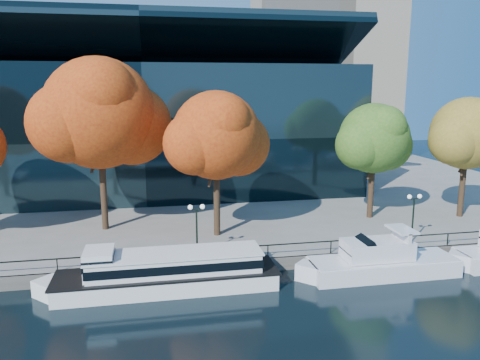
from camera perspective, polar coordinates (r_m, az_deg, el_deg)
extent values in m
plane|color=black|center=(32.28, -4.04, -13.65)|extent=(160.00, 160.00, 0.00)
cube|color=slate|center=(66.95, -7.78, -0.04)|extent=(90.00, 67.00, 1.00)
cube|color=#47443F|center=(34.86, -4.66, -10.80)|extent=(90.00, 0.25, 1.00)
cube|color=black|center=(34.53, -4.74, -8.45)|extent=(88.20, 0.08, 0.08)
cube|color=black|center=(34.70, -4.72, -9.23)|extent=(0.07, 0.07, 0.90)
cube|color=black|center=(61.33, -11.49, 5.88)|extent=(50.00, 24.00, 16.00)
cube|color=black|center=(57.20, -11.91, 15.02)|extent=(50.00, 17.14, 7.86)
cube|color=white|center=(33.04, -8.79, -12.05)|extent=(14.76, 3.59, 1.16)
cube|color=black|center=(32.80, -8.83, -11.08)|extent=(15.06, 3.66, 0.13)
cube|color=white|center=(33.68, -21.74, -12.29)|extent=(2.97, 2.97, 1.16)
cube|color=white|center=(32.57, -7.92, -9.96)|extent=(11.52, 2.94, 1.27)
cube|color=black|center=(32.55, -7.92, -9.88)|extent=(11.66, 3.01, 0.58)
cube|color=white|center=(32.33, -7.95, -8.83)|extent=(11.81, 3.08, 0.11)
cube|color=white|center=(32.64, -16.78, -9.72)|extent=(1.90, 2.51, 1.90)
cube|color=black|center=(32.57, -16.80, -9.37)|extent=(1.95, 2.58, 0.74)
cube|color=silver|center=(36.37, 17.01, -10.11)|extent=(10.93, 3.12, 1.25)
cube|color=silver|center=(34.26, 8.74, -11.09)|extent=(2.39, 2.39, 1.25)
cube|color=silver|center=(36.14, 17.07, -9.16)|extent=(10.71, 3.06, 0.08)
cube|color=silver|center=(35.65, 16.36, -8.11)|extent=(4.92, 2.34, 1.35)
cube|color=black|center=(35.00, 14.28, -8.18)|extent=(2.15, 2.25, 1.70)
cube|color=silver|center=(36.21, 19.08, -6.33)|extent=(0.26, 2.43, 0.83)
cube|color=silver|center=(36.09, 19.12, -5.70)|extent=(1.46, 2.43, 0.16)
cube|color=silver|center=(39.66, 25.44, -8.94)|extent=(2.27, 2.27, 1.23)
cylinder|color=black|center=(43.12, -16.35, -0.45)|extent=(0.56, 0.56, 8.29)
cylinder|color=black|center=(42.74, -15.90, 3.90)|extent=(1.28, 1.96, 4.13)
cylinder|color=black|center=(42.38, -17.15, 3.37)|extent=(1.17, 1.34, 3.70)
sphere|color=#96240C|center=(42.33, -16.82, 7.81)|extent=(9.63, 9.63, 9.63)
sphere|color=#96240C|center=(43.67, -13.06, 6.51)|extent=(7.22, 7.22, 7.22)
sphere|color=#96240C|center=(41.74, -20.20, 6.56)|extent=(6.74, 6.74, 6.74)
sphere|color=#96240C|center=(40.31, -16.54, 10.07)|extent=(5.78, 5.78, 5.78)
cylinder|color=black|center=(39.91, -2.85, -1.95)|extent=(0.56, 0.56, 6.90)
cylinder|color=black|center=(39.64, -2.21, 1.96)|extent=(1.12, 1.69, 3.46)
cylinder|color=black|center=(39.07, -3.40, 1.45)|extent=(1.03, 1.17, 3.09)
sphere|color=#96240C|center=(39.05, -2.92, 5.46)|extent=(7.41, 7.41, 7.41)
sphere|color=#96240C|center=(40.57, -0.27, 4.38)|extent=(5.56, 5.56, 5.56)
sphere|color=#96240C|center=(38.17, -5.53, 4.45)|extent=(5.19, 5.19, 5.19)
sphere|color=#96240C|center=(37.53, -2.06, 7.22)|extent=(4.45, 4.45, 4.45)
cylinder|color=black|center=(47.09, 15.69, -0.73)|extent=(0.56, 0.56, 6.21)
cylinder|color=black|center=(47.06, 16.29, 2.25)|extent=(1.05, 1.55, 3.13)
cylinder|color=black|center=(46.25, 15.56, 1.86)|extent=(0.96, 1.08, 2.79)
sphere|color=#31581B|center=(46.37, 16.00, 4.91)|extent=(6.67, 6.67, 6.67)
sphere|color=#31581B|center=(48.19, 17.37, 4.06)|extent=(5.00, 5.00, 5.00)
sphere|color=#31581B|center=(45.10, 14.45, 4.18)|extent=(4.67, 4.67, 4.67)
sphere|color=#31581B|center=(45.24, 17.22, 6.18)|extent=(4.00, 4.00, 4.00)
cylinder|color=black|center=(50.59, 25.48, -0.40)|extent=(0.56, 0.56, 6.56)
cylinder|color=black|center=(50.63, 26.06, 2.53)|extent=(1.09, 1.62, 3.30)
cylinder|color=black|center=(49.73, 25.54, 2.16)|extent=(1.00, 1.13, 2.95)
sphere|color=brown|center=(49.91, 25.96, 5.14)|extent=(6.91, 6.91, 6.91)
sphere|color=brown|center=(51.96, 26.89, 4.30)|extent=(5.18, 5.18, 5.18)
sphere|color=brown|center=(48.39, 24.75, 4.46)|extent=(4.84, 4.84, 4.84)
cylinder|color=black|center=(35.41, -5.29, -6.50)|extent=(0.14, 0.14, 3.60)
cube|color=black|center=(34.89, -5.34, -3.60)|extent=(0.90, 0.06, 0.06)
sphere|color=white|center=(34.80, -6.09, -3.32)|extent=(0.36, 0.36, 0.36)
sphere|color=white|center=(34.88, -4.61, -3.25)|extent=(0.36, 0.36, 0.36)
cylinder|color=black|center=(40.98, 20.31, -4.69)|extent=(0.14, 0.14, 3.60)
cube|color=black|center=(40.53, 20.49, -2.17)|extent=(0.90, 0.06, 0.06)
sphere|color=white|center=(40.25, 19.96, -1.93)|extent=(0.36, 0.36, 0.36)
sphere|color=white|center=(40.72, 21.05, -1.86)|extent=(0.36, 0.36, 0.36)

